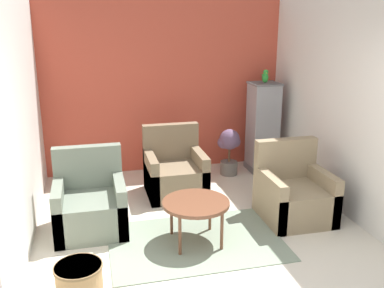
{
  "coord_description": "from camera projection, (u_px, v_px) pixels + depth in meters",
  "views": [
    {
      "loc": [
        -1.21,
        -3.06,
        2.49
      ],
      "look_at": [
        0.0,
        1.89,
        0.97
      ],
      "focal_mm": 40.0,
      "sensor_mm": 36.0,
      "label": 1
    }
  ],
  "objects": [
    {
      "name": "parrot",
      "position": [
        265.0,
        77.0,
        6.83
      ],
      "size": [
        0.1,
        0.18,
        0.22
      ],
      "color": "green",
      "rests_on": "birdcage"
    },
    {
      "name": "wall_back_accent",
      "position": [
        164.0,
        87.0,
        6.98
      ],
      "size": [
        4.01,
        0.06,
        2.78
      ],
      "color": "#C64C38",
      "rests_on": "ground_plane"
    },
    {
      "name": "coffee_table",
      "position": [
        196.0,
        205.0,
        4.79
      ],
      "size": [
        0.76,
        0.76,
        0.51
      ],
      "color": "brown",
      "rests_on": "ground_plane"
    },
    {
      "name": "wicker_basket",
      "position": [
        79.0,
        281.0,
        3.9
      ],
      "size": [
        0.44,
        0.44,
        0.34
      ],
      "color": "#A37F51",
      "rests_on": "ground_plane"
    },
    {
      "name": "armchair_right",
      "position": [
        294.0,
        195.0,
        5.45
      ],
      "size": [
        0.83,
        0.82,
        0.97
      ],
      "color": "#8E7A5B",
      "rests_on": "ground_plane"
    },
    {
      "name": "armchair_middle",
      "position": [
        175.0,
        173.0,
        6.22
      ],
      "size": [
        0.83,
        0.82,
        0.97
      ],
      "color": "#7A664C",
      "rests_on": "ground_plane"
    },
    {
      "name": "armchair_left",
      "position": [
        90.0,
        206.0,
        5.14
      ],
      "size": [
        0.83,
        0.82,
        0.97
      ],
      "color": "slate",
      "rests_on": "ground_plane"
    },
    {
      "name": "wall_left",
      "position": [
        19.0,
        120.0,
        4.75
      ],
      "size": [
        0.06,
        3.78,
        2.78
      ],
      "color": "silver",
      "rests_on": "ground_plane"
    },
    {
      "name": "birdcage",
      "position": [
        263.0,
        127.0,
        7.07
      ],
      "size": [
        0.46,
        0.46,
        1.48
      ],
      "color": "slate",
      "rests_on": "ground_plane"
    },
    {
      "name": "wall_right",
      "position": [
        337.0,
        104.0,
        5.65
      ],
      "size": [
        0.06,
        3.78,
        2.78
      ],
      "color": "silver",
      "rests_on": "ground_plane"
    },
    {
      "name": "potted_plant",
      "position": [
        229.0,
        147.0,
        6.92
      ],
      "size": [
        0.36,
        0.33,
        0.76
      ],
      "color": "#66605B",
      "rests_on": "ground_plane"
    },
    {
      "name": "area_rug",
      "position": [
        196.0,
        241.0,
        4.92
      ],
      "size": [
        1.97,
        1.33,
        0.01
      ],
      "color": "gray",
      "rests_on": "ground_plane"
    }
  ]
}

